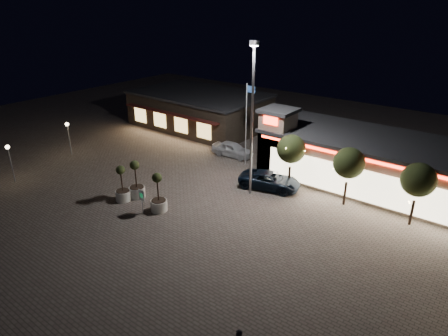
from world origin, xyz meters
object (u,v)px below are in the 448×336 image
Objects in this scene: planter_mid at (123,190)px; valet_sign at (142,197)px; pickup_truck at (270,180)px; white_sedan at (232,149)px; planter_left at (137,186)px.

planter_mid reaches higher than valet_sign.
white_sedan is at bearing 44.87° from pickup_truck.
pickup_truck is 2.67× the size of valet_sign.
white_sedan is 13.95m from valet_sign.
white_sedan is (-7.08, 4.12, 0.02)m from pickup_truck.
valet_sign is at bearing -9.74° from planter_mid.
planter_left reaches higher than white_sedan.
planter_mid is (-0.48, -1.06, -0.07)m from planter_left.
planter_left reaches higher than planter_mid.
pickup_truck is at bearing 48.29° from planter_mid.
pickup_truck is 1.19× the size of white_sedan.
valet_sign is (-5.27, -9.70, 0.65)m from pickup_truck.
pickup_truck is at bearing -124.94° from white_sedan.
white_sedan is 13.37m from planter_mid.
valet_sign reaches higher than white_sedan.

